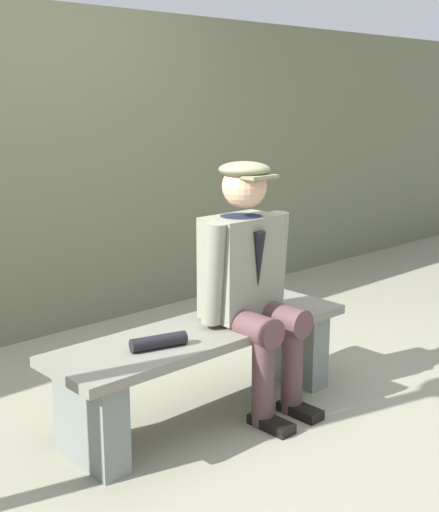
# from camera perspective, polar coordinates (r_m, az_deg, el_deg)

# --- Properties ---
(ground_plane) EXTENTS (30.00, 30.00, 0.00)m
(ground_plane) POSITION_cam_1_polar(r_m,az_deg,el_deg) (3.58, -1.19, -13.10)
(ground_plane) COLOR gray
(bench) EXTENTS (1.64, 0.48, 0.47)m
(bench) POSITION_cam_1_polar(r_m,az_deg,el_deg) (3.46, -1.22, -8.43)
(bench) COLOR slate
(bench) RESTS_ON ground
(seated_man) EXTENTS (0.55, 0.56, 1.27)m
(seated_man) POSITION_cam_1_polar(r_m,az_deg,el_deg) (3.45, 2.55, -1.67)
(seated_man) COLOR gray
(seated_man) RESTS_ON ground
(rolled_magazine) EXTENTS (0.27, 0.13, 0.06)m
(rolled_magazine) POSITION_cam_1_polar(r_m,az_deg,el_deg) (3.14, -5.07, -7.10)
(rolled_magazine) COLOR black
(rolled_magazine) RESTS_ON bench
(stadium_wall) EXTENTS (12.00, 0.24, 2.17)m
(stadium_wall) POSITION_cam_1_polar(r_m,az_deg,el_deg) (4.70, -15.76, 6.53)
(stadium_wall) COLOR #63674C
(stadium_wall) RESTS_ON ground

